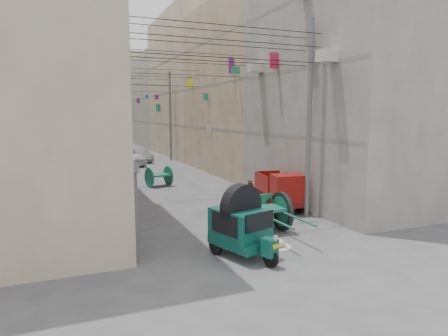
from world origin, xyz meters
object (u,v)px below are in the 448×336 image
second_cart (159,176)px  distant_car_green (111,149)px  feed_sack (278,243)px  distant_car_grey (140,155)px  distant_car_white (133,159)px  auto_rickshaw (241,224)px  mini_truck (282,192)px  horse (262,203)px  tonga_cart (266,212)px

second_cart → distant_car_green: size_ratio=0.39×
feed_sack → distant_car_grey: 24.82m
distant_car_white → distant_car_grey: distant_car_grey is taller
distant_car_white → distant_car_green: 10.36m
auto_rickshaw → second_cart: (0.39, 12.45, -0.37)m
distant_car_grey → distant_car_green: (-1.62, 7.72, -0.04)m
mini_truck → horse: bearing=-130.0°
mini_truck → distant_car_grey: bearing=106.4°
second_cart → distant_car_grey: (1.25, 12.65, 0.00)m
distant_car_white → mini_truck: bearing=88.6°
auto_rickshaw → distant_car_green: bearing=72.2°
auto_rickshaw → tonga_cart: auto_rickshaw is taller
second_cart → distant_car_grey: bearing=70.0°
mini_truck → distant_car_green: 28.59m
tonga_cart → feed_sack: tonga_cart is taller
tonga_cart → distant_car_white: size_ratio=0.99×
distant_car_green → horse: bearing=96.2°
horse → distant_car_green: size_ratio=0.48×
tonga_cart → second_cart: bearing=96.3°
horse → second_cart: bearing=-97.5°
auto_rickshaw → distant_car_white: (0.59, 22.47, -0.44)m
tonga_cart → distant_car_grey: bearing=89.0°
horse → distant_car_grey: (-0.62, 22.10, -0.18)m
distant_car_white → second_cart: bearing=76.6°
second_cart → horse: size_ratio=0.82×
distant_car_white → auto_rickshaw: bearing=76.2°
auto_rickshaw → horse: size_ratio=1.29×
auto_rickshaw → distant_car_green: 32.81m
horse → distant_car_green: 29.91m
auto_rickshaw → distant_car_grey: 25.15m
distant_car_white → distant_car_grey: 2.83m
tonga_cart → distant_car_grey: 23.25m
feed_sack → distant_car_green: distant_car_green is taller
mini_truck → feed_sack: 5.03m
mini_truck → distant_car_grey: (-2.41, 20.58, -0.20)m
second_cart → horse: bearing=-93.2°
horse → distant_car_white: bearing=-103.8°
auto_rickshaw → mini_truck: bearing=30.3°
mini_truck → distant_car_white: (-3.46, 17.96, -0.27)m
feed_sack → distant_car_white: (-0.83, 22.19, 0.41)m
second_cart → distant_car_grey: distant_car_grey is taller
auto_rickshaw → tonga_cart: (1.83, 1.84, -0.24)m
horse → distant_car_grey: horse is taller
second_cart → tonga_cart: bearing=-96.7°
auto_rickshaw → horse: bearing=35.2°
horse → distant_car_green: (-2.24, 29.82, -0.23)m
distant_car_grey → mini_truck: bearing=-89.6°
tonga_cart → distant_car_green: tonga_cart is taller
auto_rickshaw → second_cart: size_ratio=1.58×
feed_sack → second_cart: bearing=94.8°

